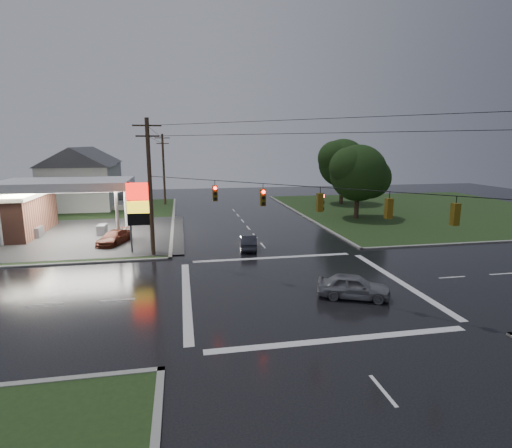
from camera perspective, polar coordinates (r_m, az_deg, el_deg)
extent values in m
plane|color=black|center=(25.86, 6.00, -9.05)|extent=(120.00, 120.00, 0.00)
cube|color=#1E2F15|center=(53.44, -31.23, 0.03)|extent=(36.00, 36.00, 0.08)
cube|color=#1E2F15|center=(59.96, 22.97, 1.84)|extent=(36.00, 36.00, 0.08)
cube|color=#2D2D2D|center=(44.06, -27.48, -1.62)|extent=(26.00, 18.00, 0.02)
cylinder|color=silver|center=(39.18, -19.22, 1.17)|extent=(0.30, 0.30, 5.00)
cylinder|color=silver|center=(47.40, -30.20, 1.92)|extent=(0.30, 0.30, 5.00)
cylinder|color=silver|center=(45.05, -18.13, 2.48)|extent=(0.30, 0.30, 5.00)
cube|color=silver|center=(42.77, -25.53, 5.15)|extent=(12.00, 8.00, 0.80)
cube|color=white|center=(42.81, -25.49, 4.59)|extent=(11.40, 7.40, 0.04)
cube|color=#59595E|center=(44.28, -28.77, -1.07)|extent=(0.80, 1.60, 1.10)
cube|color=#59595E|center=(42.77, -21.12, -0.82)|extent=(0.80, 1.60, 1.10)
cylinder|color=#59595E|center=(34.47, -17.54, 0.80)|extent=(0.16, 0.16, 6.00)
cylinder|color=#59595E|center=(34.31, -14.89, 0.91)|extent=(0.16, 0.16, 6.00)
cube|color=red|center=(34.07, -16.42, 4.50)|extent=(2.00, 0.35, 1.40)
cube|color=yellow|center=(34.24, -16.30, 2.34)|extent=(2.00, 0.35, 1.00)
cube|color=black|center=(34.40, -16.20, 0.69)|extent=(2.00, 0.35, 1.00)
cylinder|color=#382619|center=(32.96, -14.88, 4.89)|extent=(0.32, 0.32, 11.00)
cube|color=#382619|center=(32.81, -15.32, 13.42)|extent=(2.20, 0.12, 0.12)
cube|color=#382619|center=(32.78, -15.24, 12.02)|extent=(1.80, 0.12, 0.12)
cylinder|color=#382619|center=(61.35, -13.04, 7.54)|extent=(0.32, 0.32, 10.50)
cube|color=#382619|center=(61.24, -13.24, 11.88)|extent=(2.20, 0.12, 0.12)
cube|color=#382619|center=(61.24, -13.21, 11.13)|extent=(1.80, 0.12, 0.12)
cube|color=#59470C|center=(28.24, -5.87, 4.40)|extent=(0.34, 0.34, 1.10)
cylinder|color=#FF0C07|center=(28.00, -5.85, 5.12)|extent=(0.22, 0.08, 0.22)
cube|color=#59470C|center=(25.84, 1.00, 3.82)|extent=(0.34, 0.34, 1.10)
cylinder|color=#FF0C07|center=(25.60, 1.09, 4.60)|extent=(0.22, 0.08, 0.22)
cube|color=#59470C|center=(23.89, 9.12, 3.06)|extent=(0.34, 0.34, 1.10)
cylinder|color=#FF0C07|center=(23.91, 9.60, 3.97)|extent=(0.08, 0.22, 0.22)
cube|color=#59470C|center=(22.50, 18.44, 2.12)|extent=(0.34, 0.34, 1.10)
cylinder|color=#FF0C07|center=(22.62, 18.25, 3.15)|extent=(0.22, 0.08, 0.22)
cube|color=#59470C|center=(21.86, 26.57, 1.25)|extent=(0.34, 0.34, 1.10)
cylinder|color=#FF0C07|center=(21.96, 26.34, 2.31)|extent=(0.22, 0.08, 0.22)
cube|color=silver|center=(61.09, -23.89, 4.73)|extent=(9.00, 8.00, 6.00)
cube|color=gray|center=(60.42, -18.80, 2.54)|extent=(1.60, 4.80, 0.80)
cube|color=silver|center=(72.98, -22.57, 5.75)|extent=(9.00, 8.00, 6.00)
cube|color=gray|center=(72.34, -18.30, 3.93)|extent=(1.60, 4.80, 0.80)
cylinder|color=black|center=(50.29, 14.23, 3.59)|extent=(0.56, 0.56, 5.04)
sphere|color=black|center=(49.99, 14.40, 7.07)|extent=(6.80, 6.80, 6.80)
sphere|color=black|center=(51.04, 15.96, 6.36)|extent=(5.10, 5.10, 5.10)
sphere|color=black|center=(49.02, 13.18, 7.89)|extent=(4.76, 4.76, 4.76)
cylinder|color=black|center=(62.37, 12.14, 5.37)|extent=(0.56, 0.56, 5.60)
sphere|color=black|center=(62.12, 12.27, 8.49)|extent=(7.20, 7.20, 7.20)
sphere|color=black|center=(63.15, 13.65, 7.84)|extent=(5.40, 5.40, 5.40)
sphere|color=black|center=(61.18, 11.19, 9.25)|extent=(5.04, 5.04, 5.04)
imported|color=#21232A|center=(34.74, -1.06, -2.57)|extent=(1.89, 4.02, 1.27)
imported|color=slate|center=(24.59, 13.77, -8.63)|extent=(4.57, 3.19, 1.44)
imported|color=#612616|center=(38.61, -19.63, -1.85)|extent=(3.17, 4.64, 1.25)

